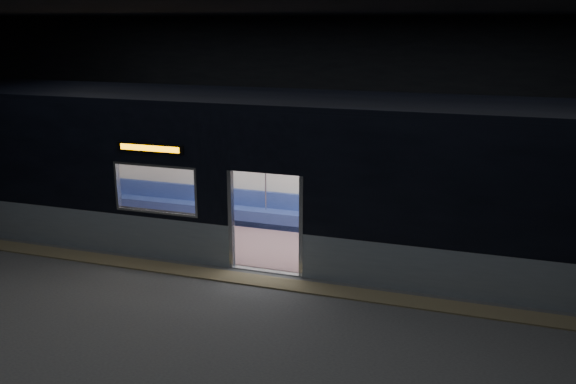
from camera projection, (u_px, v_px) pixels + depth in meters
The scene contains 7 objects.
station_floor at pixel (247, 293), 11.29m from camera, with size 24.00×14.00×0.01m, color #47494C.
station_envelope at pixel (243, 94), 10.30m from camera, with size 24.00×14.00×5.00m.
tactile_strip at pixel (257, 281), 11.79m from camera, with size 22.80×0.50×0.03m, color #8C7F59.
metro_car at pixel (289, 166), 13.12m from camera, with size 18.00×3.04×3.35m.
passenger at pixel (443, 211), 13.34m from camera, with size 0.47×0.78×1.48m.
handbag at pixel (439, 220), 13.16m from camera, with size 0.32×0.28×0.16m, color black.
transit_map at pixel (331, 172), 14.24m from camera, with size 0.92×0.03×0.60m, color white.
Camera 1 is at (3.97, -9.61, 4.85)m, focal length 38.00 mm.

